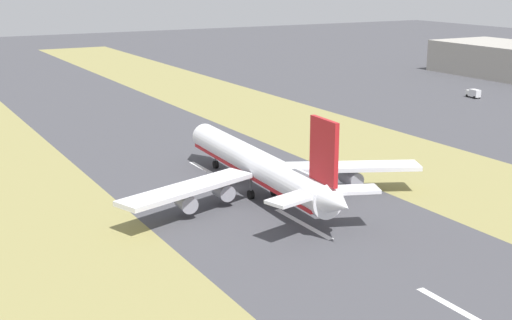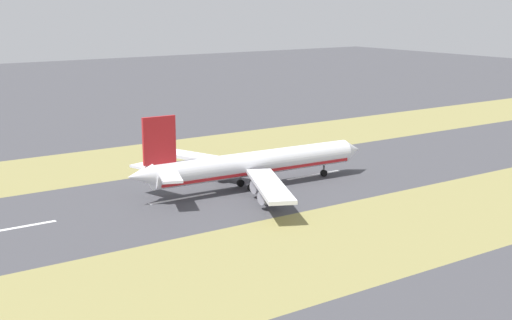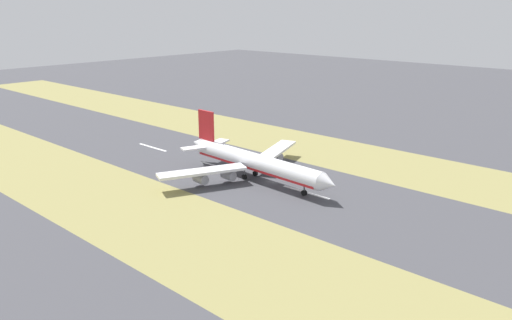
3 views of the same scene
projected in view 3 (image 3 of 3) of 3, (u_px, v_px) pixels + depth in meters
name	position (u px, v px, depth m)	size (l,w,h in m)	color
ground_plane	(270.00, 182.00, 167.91)	(800.00, 800.00, 0.00)	#424247
grass_median_west	(343.00, 154.00, 199.88)	(40.00, 600.00, 0.01)	olive
grass_median_east	(163.00, 223.00, 135.94)	(40.00, 600.00, 0.01)	olive
centreline_dash_near	(153.00, 147.00, 209.60)	(1.20, 18.00, 0.01)	silver
centreline_dash_mid	(219.00, 167.00, 183.97)	(1.20, 18.00, 0.01)	silver
centreline_dash_far	(306.00, 192.00, 158.34)	(1.20, 18.00, 0.01)	silver
airplane_main_jet	(252.00, 162.00, 169.62)	(64.04, 67.20, 20.20)	white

